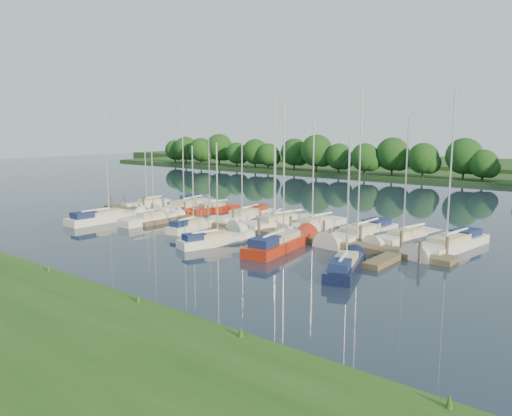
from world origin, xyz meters
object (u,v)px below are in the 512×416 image
Objects in this scene: sailboat_s_2 at (191,227)px; sailboat_n_5 at (275,220)px; sailboat_n_0 at (148,204)px; motorboat at (189,204)px; dock at (233,228)px.

sailboat_n_5 is at bearing 56.66° from sailboat_s_2.
sailboat_n_0 is 1.47× the size of motorboat.
sailboat_n_0 is 4.97m from motorboat.
dock is 5.42m from sailboat_n_5.
sailboat_n_5 reaches higher than sailboat_n_0.
motorboat is (-13.35, 7.07, 0.17)m from dock.
sailboat_n_5 reaches higher than sailboat_s_2.
sailboat_n_5 reaches higher than dock.
sailboat_n_0 is 0.99× the size of sailboat_n_5.
sailboat_n_0 is (-17.34, 4.11, 0.07)m from dock.
sailboat_n_0 is at bearing 166.65° from dock.
sailboat_n_0 is at bearing 148.03° from sailboat_s_2.
sailboat_n_5 is at bearing -173.59° from sailboat_n_0.
dock is at bearing 169.21° from sailboat_n_0.
motorboat is (3.99, 2.96, 0.10)m from sailboat_n_0.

